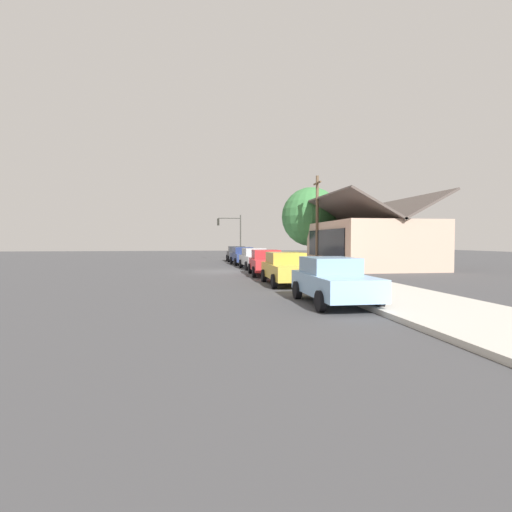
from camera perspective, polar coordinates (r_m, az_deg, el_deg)
name	(u,v)px	position (r m, az deg, el deg)	size (l,w,h in m)	color
ground_plane	(220,272)	(28.53, -5.10, -2.21)	(120.00, 120.00, 0.00)	#424244
sidewalk_curb	(297,270)	(29.43, 5.86, -1.92)	(60.00, 4.20, 0.16)	beige
car_charcoal	(237,254)	(42.42, -2.75, 0.33)	(4.40, 2.16, 1.59)	#2D3035
car_navy	(243,256)	(36.55, -1.82, 0.04)	(4.60, 2.18, 1.59)	navy
car_silver	(255,258)	(31.09, -0.20, -0.33)	(4.57, 2.11, 1.59)	silver
car_cherry	(266,262)	(25.48, 1.50, -0.88)	(4.98, 2.31, 1.59)	red
car_mustard	(287,268)	(20.07, 4.38, -1.71)	(4.86, 2.15, 1.59)	gold
car_skyblue	(333,280)	(14.16, 10.82, -3.37)	(4.54, 2.07, 1.59)	#8CB7E0
storefront_building	(370,243)	(33.09, 15.88, 1.75)	(10.86, 7.72, 5.76)	tan
shade_tree	(311,217)	(38.45, 7.81, 5.52)	(5.54, 5.54, 7.21)	brown
traffic_light_main	(232,229)	(46.98, -3.49, 3.77)	(0.37, 2.79, 5.20)	#383833
utility_pole_wooden	(317,219)	(33.52, 8.66, 5.15)	(1.80, 0.24, 7.50)	brown
fire_hydrant_red	(341,281)	(17.12, 11.95, -3.50)	(0.22, 0.22, 0.71)	red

